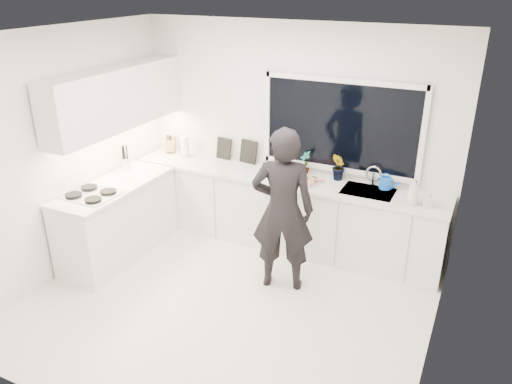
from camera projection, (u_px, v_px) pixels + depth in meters
The scene contains 25 objects.
floor at pixel (227, 304), 5.23m from camera, with size 4.00×3.50×0.02m, color beige.
wall_back at pixel (293, 135), 6.13m from camera, with size 4.00×0.02×2.70m, color white.
wall_left at pixel (64, 154), 5.48m from camera, with size 0.02×3.50×2.70m, color white.
wall_right at pixel (449, 229), 3.88m from camera, with size 0.02×3.50×2.70m, color white.
ceiling at pixel (219, 34), 4.14m from camera, with size 4.00×3.50×0.02m, color white.
window at pixel (341, 126), 5.79m from camera, with size 1.80×0.02×1.00m, color black.
base_cabinets_back at pixel (282, 212), 6.24m from camera, with size 3.92×0.58×0.88m, color white.
base_cabinets_left at pixel (118, 221), 6.00m from camera, with size 0.58×1.60×0.88m, color white.
countertop_back at pixel (282, 178), 6.05m from camera, with size 3.94×0.62×0.04m, color silver.
countertop_left at pixel (114, 186), 5.82m from camera, with size 0.62×1.60×0.04m, color silver.
upper_cabinets at pixel (117, 98), 5.77m from camera, with size 0.34×2.10×0.70m, color white.
sink at pixel (368, 195), 5.65m from camera, with size 0.58×0.42×0.14m, color silver.
faucet at pixel (373, 176), 5.75m from camera, with size 0.03×0.03×0.22m, color silver.
stovetop at pixel (91, 194), 5.52m from camera, with size 0.56×0.48×0.03m, color black.
person at pixel (283, 211), 5.20m from camera, with size 0.66×0.43×1.81m, color black.
pizza_tray at pixel (304, 180), 5.90m from camera, with size 0.41×0.30×0.03m, color #B3B4B8.
pizza at pixel (304, 178), 5.90m from camera, with size 0.37×0.27×0.01m, color #B32917.
watering_can at pixel (385, 183), 5.68m from camera, with size 0.14×0.14×0.13m, color blue.
paper_towel_roll at pixel (185, 147), 6.66m from camera, with size 0.11×0.11×0.26m, color white.
knife_block at pixel (170, 145), 6.81m from camera, with size 0.13×0.10×0.22m, color olive.
utensil_crock at pixel (126, 163), 6.22m from camera, with size 0.13×0.13×0.16m, color #BBBBC0.
picture_frame_large at pixel (224, 148), 6.57m from camera, with size 0.22×0.02×0.28m, color black.
picture_frame_small at pixel (249, 152), 6.42m from camera, with size 0.25×0.02×0.30m, color black.
herb_plants at pixel (298, 161), 6.07m from camera, with size 1.03×0.33×0.34m.
soap_bottles at pixel (418, 193), 5.23m from camera, with size 0.27×0.13×0.30m.
Camera 1 is at (2.15, -3.75, 3.17)m, focal length 35.00 mm.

